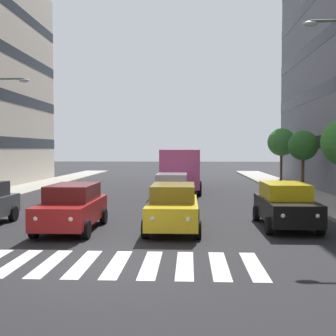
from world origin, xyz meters
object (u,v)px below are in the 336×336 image
(car_0, at_px, (285,205))
(car_row2_0, at_px, (172,190))
(car_2, at_px, (72,207))
(car_1, at_px, (173,207))
(street_tree_3, at_px, (281,142))
(bus_behind_traffic, at_px, (181,165))
(street_tree_2, at_px, (303,146))

(car_0, bearing_deg, car_row2_0, -51.60)
(car_0, bearing_deg, car_2, 7.34)
(car_1, bearing_deg, car_0, -168.98)
(car_0, distance_m, car_row2_0, 7.53)
(car_2, distance_m, street_tree_3, 23.14)
(bus_behind_traffic, distance_m, street_tree_2, 8.65)
(car_1, height_order, street_tree_2, street_tree_2)
(car_row2_0, relative_size, street_tree_2, 1.08)
(car_1, distance_m, bus_behind_traffic, 15.40)
(car_0, relative_size, street_tree_2, 1.08)
(car_1, xyz_separation_m, street_tree_2, (-8.15, -12.82, 2.37))
(car_1, height_order, street_tree_3, street_tree_3)
(car_1, bearing_deg, car_row2_0, -87.18)
(car_2, bearing_deg, bus_behind_traffic, -103.64)
(car_2, bearing_deg, car_0, -172.66)
(car_row2_0, xyz_separation_m, street_tree_2, (-8.48, -6.08, 2.37))
(car_1, distance_m, car_2, 3.78)
(street_tree_2, bearing_deg, bus_behind_traffic, -17.37)
(car_row2_0, bearing_deg, car_1, 92.82)
(car_2, height_order, bus_behind_traffic, bus_behind_traffic)
(street_tree_2, height_order, street_tree_3, street_tree_3)
(car_1, relative_size, car_row2_0, 1.00)
(car_2, relative_size, street_tree_3, 0.97)
(car_1, xyz_separation_m, car_2, (3.78, 0.20, 0.00))
(car_2, distance_m, car_row2_0, 7.75)
(car_2, distance_m, street_tree_2, 17.82)
(car_row2_0, distance_m, street_tree_3, 15.51)
(car_0, xyz_separation_m, street_tree_2, (-3.80, -11.98, 2.37))
(car_2, bearing_deg, car_1, -176.96)
(car_row2_0, bearing_deg, street_tree_2, -144.37)
(car_0, xyz_separation_m, bus_behind_traffic, (4.34, -14.53, 0.97))
(car_1, distance_m, street_tree_2, 15.38)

